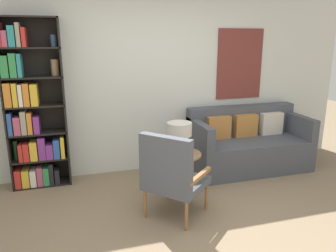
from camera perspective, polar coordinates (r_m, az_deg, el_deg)
name	(u,v)px	position (r m, az deg, el deg)	size (l,w,h in m)	color
ground_plane	(197,242)	(3.40, 5.02, -19.52)	(14.00, 14.00, 0.00)	#847056
wall_back	(149,80)	(4.79, -3.33, 8.08)	(6.40, 0.08, 2.70)	silver
bookshelf	(32,115)	(4.57, -22.66, 1.83)	(0.74, 0.30, 2.19)	black
armchair	(171,173)	(3.53, 0.53, -8.17)	(0.83, 0.83, 0.97)	olive
couch	(248,145)	(5.13, 13.71, -3.24)	(1.75, 0.82, 0.92)	#474C56
side_table	(180,157)	(4.15, 2.19, -5.50)	(0.52, 0.52, 0.53)	#99704C
table_lamp	(179,136)	(4.02, 1.96, -1.73)	(0.31, 0.31, 0.41)	#C65128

